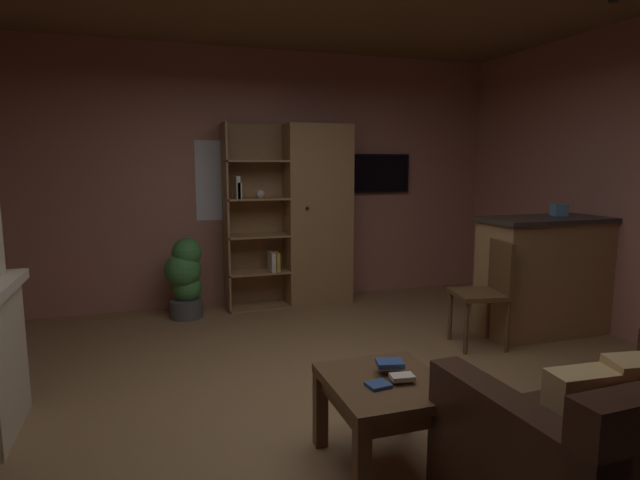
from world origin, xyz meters
The scene contains 14 objects.
floor centered at (0.00, 0.00, -0.01)m, with size 5.81×5.60×0.02m, color olive.
wall_back centered at (0.00, 2.83, 1.40)m, with size 5.93×0.06×2.81m, color #AD7060.
window_pane_back centered at (-0.23, 2.80, 1.39)m, with size 0.78×0.01×0.86m, color white.
bookshelf_cabinet centered at (0.59, 2.55, 0.99)m, with size 1.40×0.41×2.00m.
kitchen_bar_counter centered at (2.45, 0.86, 0.55)m, with size 1.44×0.59×1.09m.
tissue_box centered at (2.54, 0.93, 1.14)m, with size 0.12×0.12×0.11m, color #598CBF.
leather_couch centered at (0.85, -1.43, 0.31)m, with size 1.52×0.98×0.84m.
coffee_table centered at (0.00, -0.68, 0.38)m, with size 0.59×0.67×0.48m.
table_book_0 centered at (-0.07, -0.75, 0.48)m, with size 0.11×0.10×0.02m, color #2D4C8C.
table_book_1 centered at (0.06, -0.74, 0.51)m, with size 0.12×0.08×0.02m, color beige.
table_book_2 centered at (0.06, -0.61, 0.53)m, with size 0.14×0.11×0.03m, color #2D4C8C.
dining_chair centered at (1.63, 0.71, 0.53)m, with size 0.49×0.49×0.92m.
potted_floor_plant centered at (-0.79, 2.40, 0.43)m, with size 0.38×0.37×0.83m.
wall_mounted_tv centered at (1.50, 2.77, 1.45)m, with size 0.81×0.06×0.46m.
Camera 1 is at (-1.12, -2.99, 1.58)m, focal length 29.31 mm.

